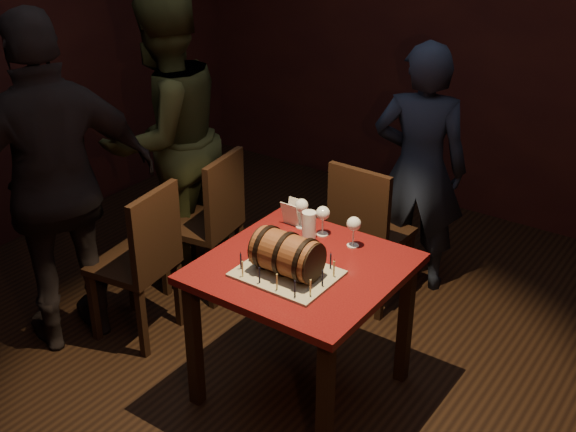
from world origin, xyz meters
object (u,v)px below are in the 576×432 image
(wine_glass_left, at_px, (301,207))
(wine_glass_right, at_px, (354,225))
(pub_table, at_px, (303,284))
(barrel_cake, at_px, (287,254))
(person_back, at_px, (419,169))
(person_left_rear, at_px, (166,139))
(pint_of_ale, at_px, (309,226))
(chair_left_rear, at_px, (212,217))
(person_left_front, at_px, (57,187))
(chair_back, at_px, (366,228))
(chair_left_front, at_px, (143,257))
(wine_glass_mid, at_px, (323,214))

(wine_glass_left, xyz_separation_m, wine_glass_right, (0.33, -0.02, 0.00))
(pub_table, distance_m, barrel_cake, 0.25)
(wine_glass_left, distance_m, person_back, 1.00)
(person_left_rear, bearing_deg, pint_of_ale, 83.08)
(chair_left_rear, xyz_separation_m, person_back, (0.96, 0.83, 0.26))
(barrel_cake, distance_m, person_left_front, 1.35)
(pint_of_ale, height_order, person_back, person_back)
(pub_table, relative_size, chair_left_rear, 0.97)
(chair_left_rear, relative_size, person_left_front, 0.50)
(chair_back, distance_m, person_left_front, 1.76)
(person_back, bearing_deg, chair_left_front, 36.96)
(barrel_cake, distance_m, person_left_rear, 1.55)
(pub_table, xyz_separation_m, barrel_cake, (-0.01, -0.12, 0.22))
(person_back, height_order, person_left_rear, person_left_rear)
(barrel_cake, height_order, chair_left_rear, barrel_cake)
(pub_table, xyz_separation_m, wine_glass_mid, (-0.09, 0.31, 0.23))
(wine_glass_mid, distance_m, person_left_rear, 1.34)
(wine_glass_mid, xyz_separation_m, chair_left_rear, (-0.90, 0.16, -0.34))
(wine_glass_mid, distance_m, person_left_front, 1.41)
(chair_back, distance_m, chair_left_front, 1.30)
(wine_glass_mid, xyz_separation_m, person_left_front, (-1.25, -0.65, 0.07))
(person_back, bearing_deg, wine_glass_left, 59.59)
(wine_glass_left, bearing_deg, wine_glass_right, -3.85)
(chair_back, relative_size, chair_left_front, 1.00)
(person_back, distance_m, person_left_front, 2.10)
(barrel_cake, height_order, pint_of_ale, barrel_cake)
(wine_glass_mid, height_order, chair_back, chair_back)
(wine_glass_left, height_order, person_left_rear, person_left_rear)
(barrel_cake, relative_size, wine_glass_left, 2.25)
(pint_of_ale, height_order, chair_left_front, chair_left_front)
(chair_back, bearing_deg, barrel_cake, -82.15)
(chair_left_rear, height_order, person_back, person_back)
(pint_of_ale, bearing_deg, person_left_front, -154.85)
(wine_glass_mid, bearing_deg, wine_glass_left, 176.14)
(barrel_cake, height_order, chair_left_front, barrel_cake)
(barrel_cake, bearing_deg, wine_glass_right, 75.02)
(barrel_cake, relative_size, person_left_front, 0.19)
(pub_table, relative_size, barrel_cake, 2.48)
(chair_back, relative_size, person_back, 0.59)
(chair_left_rear, xyz_separation_m, person_left_rear, (-0.42, 0.08, 0.39))
(wine_glass_left, height_order, person_left_front, person_left_front)
(wine_glass_right, xyz_separation_m, person_left_rear, (-1.51, 0.26, 0.05))
(barrel_cake, distance_m, chair_left_front, 1.03)
(pub_table, distance_m, wine_glass_mid, 0.39)
(chair_back, xyz_separation_m, person_left_front, (-1.19, -1.23, 0.41))
(chair_left_front, relative_size, person_left_rear, 0.51)
(chair_left_rear, bearing_deg, person_left_rear, 169.05)
(wine_glass_mid, height_order, chair_left_rear, chair_left_rear)
(pint_of_ale, bearing_deg, chair_left_front, -158.19)
(wine_glass_left, bearing_deg, person_left_rear, 168.77)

